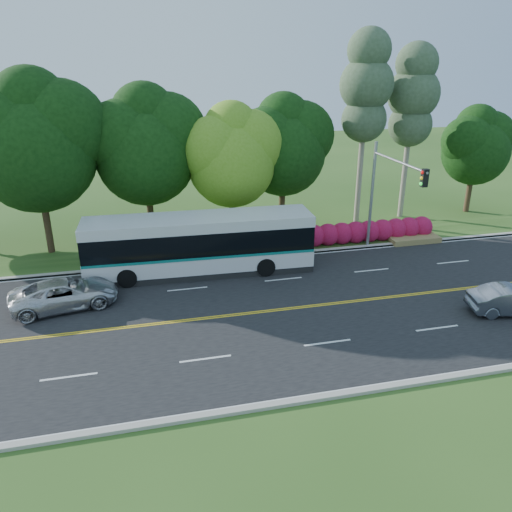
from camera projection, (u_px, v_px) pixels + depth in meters
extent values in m
plane|color=#2E511B|center=(312.00, 306.00, 25.59)|extent=(120.00, 120.00, 0.00)
cube|color=black|center=(312.00, 306.00, 25.58)|extent=(60.00, 14.00, 0.02)
cube|color=#A6A296|center=(275.00, 255.00, 32.01)|extent=(60.00, 0.30, 0.15)
cube|color=#A6A296|center=(374.00, 389.00, 19.11)|extent=(60.00, 0.30, 0.15)
cube|color=#2E511B|center=(267.00, 245.00, 33.69)|extent=(60.00, 4.00, 0.10)
cube|color=gold|center=(312.00, 307.00, 25.51)|extent=(57.00, 0.10, 0.00)
cube|color=gold|center=(311.00, 305.00, 25.65)|extent=(57.00, 0.10, 0.00)
cube|color=silver|center=(69.00, 377.00, 19.94)|extent=(2.20, 0.12, 0.00)
cube|color=silver|center=(205.00, 359.00, 21.13)|extent=(2.20, 0.12, 0.00)
cube|color=silver|center=(327.00, 343.00, 22.31)|extent=(2.20, 0.12, 0.00)
cube|color=silver|center=(437.00, 328.00, 23.50)|extent=(2.20, 0.12, 0.00)
cube|color=silver|center=(83.00, 299.00, 26.25)|extent=(2.20, 0.12, 0.00)
cube|color=silver|center=(187.00, 289.00, 27.44)|extent=(2.20, 0.12, 0.00)
cube|color=silver|center=(283.00, 279.00, 28.63)|extent=(2.20, 0.12, 0.00)
cube|color=silver|center=(372.00, 270.00, 29.82)|extent=(2.20, 0.12, 0.00)
cube|color=silver|center=(453.00, 262.00, 31.00)|extent=(2.20, 0.12, 0.00)
cube|color=silver|center=(276.00, 257.00, 31.76)|extent=(57.00, 0.12, 0.00)
cube|color=silver|center=(371.00, 386.00, 19.40)|extent=(57.00, 0.12, 0.00)
cylinder|color=#321E16|center=(47.00, 224.00, 31.74)|extent=(0.44, 0.44, 3.96)
sphere|color=black|center=(36.00, 153.00, 30.06)|extent=(7.20, 7.20, 7.20)
sphere|color=black|center=(61.00, 127.00, 30.14)|extent=(5.76, 5.76, 5.76)
sphere|color=black|center=(5.00, 133.00, 29.10)|extent=(5.40, 5.40, 5.40)
sphere|color=black|center=(31.00, 106.00, 29.43)|extent=(4.68, 4.68, 4.68)
cylinder|color=#321E16|center=(151.00, 215.00, 34.12)|extent=(0.44, 0.44, 3.60)
sphere|color=black|center=(146.00, 155.00, 32.58)|extent=(6.60, 6.60, 6.60)
sphere|color=black|center=(167.00, 133.00, 32.68)|extent=(5.28, 5.28, 5.28)
sphere|color=black|center=(123.00, 138.00, 31.68)|extent=(4.95, 4.95, 4.95)
sphere|color=black|center=(144.00, 115.00, 32.04)|extent=(4.29, 4.29, 4.29)
cylinder|color=#321E16|center=(232.00, 216.00, 34.47)|extent=(0.44, 0.44, 3.24)
sphere|color=#5B8D1D|center=(231.00, 164.00, 33.11)|extent=(5.80, 5.80, 5.80)
sphere|color=#5B8D1D|center=(249.00, 145.00, 33.22)|extent=(4.64, 4.64, 4.64)
sphere|color=#5B8D1D|center=(214.00, 150.00, 32.30)|extent=(4.35, 4.35, 4.35)
sphere|color=#5B8D1D|center=(231.00, 130.00, 32.67)|extent=(3.77, 3.77, 3.77)
cylinder|color=#321E16|center=(282.00, 205.00, 36.65)|extent=(0.44, 0.44, 3.42)
sphere|color=black|center=(283.00, 153.00, 35.23)|extent=(6.00, 6.00, 6.00)
sphere|color=black|center=(300.00, 135.00, 35.34)|extent=(4.80, 4.80, 4.80)
sphere|color=black|center=(267.00, 139.00, 34.40)|extent=(4.50, 4.50, 4.50)
sphere|color=black|center=(283.00, 120.00, 34.77)|extent=(3.90, 3.90, 3.90)
cylinder|color=gray|center=(361.00, 158.00, 36.76)|extent=(0.40, 0.40, 9.80)
sphere|color=#364B2E|center=(364.00, 119.00, 35.71)|extent=(3.23, 3.23, 3.23)
sphere|color=#364B2E|center=(367.00, 84.00, 34.82)|extent=(3.80, 3.80, 3.80)
sphere|color=#364B2E|center=(369.00, 50.00, 33.98)|extent=(3.04, 3.04, 3.04)
cylinder|color=gray|center=(406.00, 159.00, 38.20)|extent=(0.40, 0.40, 9.10)
sphere|color=#364B2E|center=(410.00, 125.00, 37.23)|extent=(3.23, 3.23, 3.23)
sphere|color=#364B2E|center=(413.00, 94.00, 36.41)|extent=(3.80, 3.80, 3.80)
sphere|color=#364B2E|center=(417.00, 63.00, 35.63)|extent=(3.04, 3.04, 3.04)
cylinder|color=#321E16|center=(469.00, 193.00, 40.63)|extent=(0.44, 0.44, 3.06)
sphere|color=black|center=(475.00, 152.00, 39.38)|extent=(5.20, 5.20, 5.20)
sphere|color=black|center=(488.00, 137.00, 39.51)|extent=(4.16, 4.16, 4.16)
sphere|color=black|center=(467.00, 141.00, 38.63)|extent=(3.90, 3.90, 3.90)
sphere|color=black|center=(477.00, 126.00, 39.03)|extent=(3.38, 3.38, 3.38)
sphere|color=#A10D25|center=(314.00, 236.00, 33.35)|extent=(1.50, 1.50, 1.50)
sphere|color=#A10D25|center=(328.00, 235.00, 33.57)|extent=(1.50, 1.50, 1.50)
sphere|color=#A10D25|center=(342.00, 233.00, 33.78)|extent=(1.50, 1.50, 1.50)
sphere|color=#A10D25|center=(356.00, 232.00, 34.00)|extent=(1.50, 1.50, 1.50)
sphere|color=#A10D25|center=(369.00, 231.00, 34.21)|extent=(1.50, 1.50, 1.50)
sphere|color=#A10D25|center=(382.00, 230.00, 34.43)|extent=(1.50, 1.50, 1.50)
sphere|color=#A10D25|center=(396.00, 229.00, 34.65)|extent=(1.50, 1.50, 1.50)
sphere|color=#A10D25|center=(409.00, 228.00, 34.86)|extent=(1.50, 1.50, 1.50)
sphere|color=#A10D25|center=(421.00, 227.00, 35.08)|extent=(1.50, 1.50, 1.50)
cube|color=olive|center=(414.00, 239.00, 34.35)|extent=(3.50, 1.40, 0.40)
cylinder|color=gray|center=(372.00, 196.00, 32.27)|extent=(0.20, 0.20, 7.00)
cylinder|color=gray|center=(399.00, 162.00, 28.51)|extent=(0.14, 6.00, 0.14)
cube|color=black|center=(425.00, 178.00, 26.10)|extent=(0.32, 0.28, 0.95)
sphere|color=red|center=(422.00, 172.00, 25.95)|extent=(0.18, 0.18, 0.18)
sphere|color=yellow|center=(422.00, 178.00, 26.06)|extent=(0.18, 0.18, 0.18)
sphere|color=#19D833|center=(421.00, 184.00, 26.18)|extent=(0.18, 0.18, 0.18)
cube|color=silver|center=(200.00, 257.00, 29.27)|extent=(13.15, 3.25, 1.08)
cube|color=black|center=(199.00, 238.00, 28.82)|extent=(13.09, 3.28, 1.35)
cube|color=silver|center=(199.00, 222.00, 28.45)|extent=(13.15, 3.25, 0.61)
cube|color=#0C6D66|center=(200.00, 250.00, 29.10)|extent=(13.09, 3.29, 0.15)
cube|color=black|center=(82.00, 244.00, 27.59)|extent=(0.15, 2.55, 1.86)
cube|color=#19E54C|center=(80.00, 226.00, 27.20)|extent=(0.11, 1.67, 0.24)
cube|color=black|center=(201.00, 269.00, 29.55)|extent=(13.15, 3.14, 0.38)
cylinder|color=black|center=(127.00, 278.00, 27.46)|extent=(1.10, 0.34, 1.09)
cylinder|color=black|center=(129.00, 260.00, 29.83)|extent=(1.10, 0.34, 1.09)
cylinder|color=black|center=(266.00, 267.00, 28.90)|extent=(1.10, 0.34, 1.09)
cylinder|color=black|center=(257.00, 251.00, 31.27)|extent=(1.10, 0.34, 1.09)
imported|color=silver|center=(65.00, 294.00, 25.25)|extent=(5.62, 3.38, 1.46)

